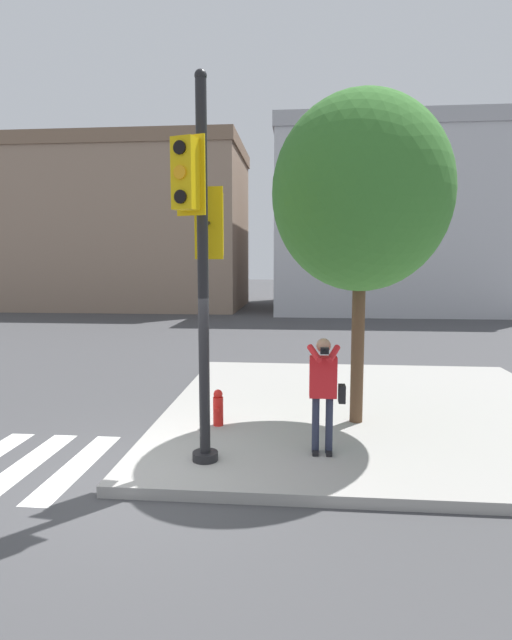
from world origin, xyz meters
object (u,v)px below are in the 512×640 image
object	(u,v)px
street_tree	(361,194)
fire_hydrant	(218,408)
traffic_signal_pole	(201,243)
person_photographer	(324,385)

from	to	relation	value
street_tree	fire_hydrant	distance (m)	4.43
street_tree	traffic_signal_pole	bearing A→B (deg)	-140.39
person_photographer	traffic_signal_pole	bearing A→B (deg)	-166.17
street_tree	fire_hydrant	bearing A→B (deg)	-169.97
traffic_signal_pole	fire_hydrant	xyz separation A→B (m)	(-0.04, 1.54, -2.79)
person_photographer	street_tree	size ratio (longest dim) A/B	0.30
fire_hydrant	street_tree	bearing A→B (deg)	10.03
fire_hydrant	traffic_signal_pole	bearing A→B (deg)	-88.34
person_photographer	street_tree	bearing A→B (deg)	67.06
traffic_signal_pole	fire_hydrant	distance (m)	3.19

